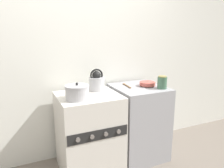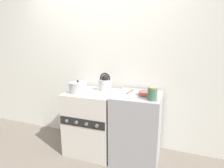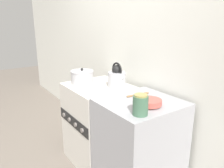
{
  "view_description": "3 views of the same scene",
  "coord_description": "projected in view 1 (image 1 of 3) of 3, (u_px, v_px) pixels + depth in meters",
  "views": [
    {
      "loc": [
        -0.71,
        -1.88,
        1.56
      ],
      "look_at": [
        0.27,
        0.27,
        0.99
      ],
      "focal_mm": 35.0,
      "sensor_mm": 36.0,
      "label": 1
    },
    {
      "loc": [
        1.07,
        -1.83,
        1.51
      ],
      "look_at": [
        0.29,
        0.33,
        1.02
      ],
      "focal_mm": 28.0,
      "sensor_mm": 36.0,
      "label": 2
    },
    {
      "loc": [
        1.91,
        -0.84,
        1.54
      ],
      "look_at": [
        0.26,
        0.3,
        0.97
      ],
      "focal_mm": 35.0,
      "sensor_mm": 36.0,
      "label": 3
    }
  ],
  "objects": [
    {
      "name": "wall_back",
      "position": [
        77.0,
        58.0,
        2.64
      ],
      "size": [
        7.0,
        0.06,
        2.5
      ],
      "color": "silver",
      "rests_on": "ground_plane"
    },
    {
      "name": "stove",
      "position": [
        89.0,
        132.0,
        2.48
      ],
      "size": [
        0.67,
        0.63,
        0.89
      ],
      "color": "beige",
      "rests_on": "ground_plane"
    },
    {
      "name": "counter",
      "position": [
        138.0,
        122.0,
        2.75
      ],
      "size": [
        0.59,
        0.63,
        0.91
      ],
      "color": "#99999E",
      "rests_on": "ground_plane"
    },
    {
      "name": "kettle",
      "position": [
        97.0,
        82.0,
        2.53
      ],
      "size": [
        0.22,
        0.18,
        0.26
      ],
      "color": "#B2B2B7",
      "rests_on": "stove"
    },
    {
      "name": "cooking_pot",
      "position": [
        77.0,
        92.0,
        2.2
      ],
      "size": [
        0.25,
        0.25,
        0.17
      ],
      "color": "#B2B2B7",
      "rests_on": "stove"
    },
    {
      "name": "enamel_bowl",
      "position": [
        147.0,
        84.0,
        2.67
      ],
      "size": [
        0.19,
        0.19,
        0.05
      ],
      "color": "#B75147",
      "rests_on": "counter"
    },
    {
      "name": "storage_jar",
      "position": [
        162.0,
        82.0,
        2.54
      ],
      "size": [
        0.11,
        0.11,
        0.15
      ],
      "color": "#3F664C",
      "rests_on": "counter"
    },
    {
      "name": "wooden_spoon",
      "position": [
        126.0,
        85.0,
        2.68
      ],
      "size": [
        0.05,
        0.24,
        0.02
      ],
      "color": "olive",
      "rests_on": "counter"
    }
  ]
}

